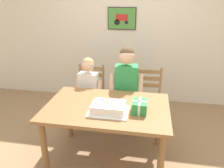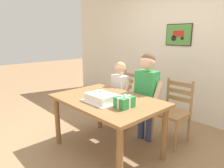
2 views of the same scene
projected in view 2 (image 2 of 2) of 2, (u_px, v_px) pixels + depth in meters
The scene contains 9 objects.
ground_plane at pixel (107, 150), 2.79m from camera, with size 20.00×20.00×0.00m, color #997551.
back_wall at pixel (183, 49), 3.72m from camera, with size 6.40×0.11×2.60m.
dining_table at pixel (107, 106), 2.64m from camera, with size 1.43×0.94×0.74m.
birthday_cake at pixel (101, 98), 2.48m from camera, with size 0.44×0.34×0.19m.
gift_box_red_large at pixel (125, 102), 2.28m from camera, with size 0.16×0.21×0.16m.
chair_left at pixel (127, 98), 3.58m from camera, with size 0.43×0.43×0.92m.
chair_right at pixel (173, 111), 2.94m from camera, with size 0.43×0.43×0.92m.
child_older at pixel (147, 89), 2.91m from camera, with size 0.49×0.29×1.31m.
child_younger at pixel (120, 89), 3.32m from camera, with size 0.42×0.25×1.13m.
Camera 2 is at (1.88, -1.65, 1.53)m, focal length 32.50 mm.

